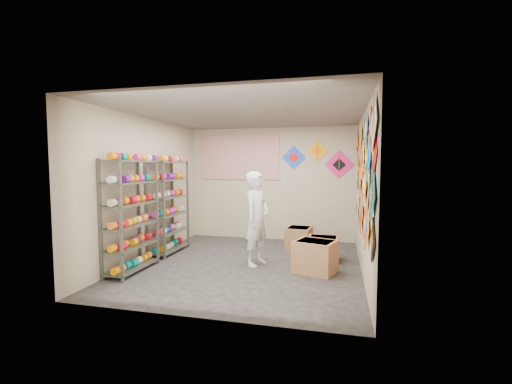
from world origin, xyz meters
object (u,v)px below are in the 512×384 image
(shelf_rack_front, at_px, (131,216))
(carton_a, at_px, (315,257))
(shopkeeper, at_px, (257,218))
(carton_c, at_px, (299,239))
(carton_b, at_px, (323,249))
(shelf_rack_back, at_px, (169,207))

(shelf_rack_front, height_order, carton_a, shelf_rack_front)
(shopkeeper, distance_m, carton_c, 1.55)
(shelf_rack_front, xyz_separation_m, shopkeeper, (1.96, 0.89, -0.11))
(carton_a, xyz_separation_m, carton_b, (0.10, 0.77, -0.04))
(shopkeeper, bearing_deg, carton_a, -84.12)
(shelf_rack_front, distance_m, carton_b, 3.51)
(shopkeeper, bearing_deg, carton_c, -8.71)
(carton_c, bearing_deg, shopkeeper, -109.43)
(shelf_rack_back, xyz_separation_m, shopkeeper, (1.96, -0.41, -0.11))
(shelf_rack_back, height_order, carton_a, shelf_rack_back)
(carton_b, xyz_separation_m, carton_c, (-0.54, 0.72, 0.01))
(shelf_rack_back, xyz_separation_m, carton_c, (2.57, 0.87, -0.71))
(shelf_rack_back, bearing_deg, carton_a, -11.61)
(shelf_rack_back, relative_size, shopkeeper, 1.13)
(shopkeeper, distance_m, carton_a, 1.22)
(shopkeeper, bearing_deg, shelf_rack_back, 95.17)
(shelf_rack_back, height_order, carton_b, shelf_rack_back)
(shelf_rack_front, xyz_separation_m, carton_b, (3.12, 1.45, -0.72))
(shelf_rack_back, height_order, carton_c, shelf_rack_back)
(carton_b, bearing_deg, shelf_rack_back, -176.02)
(shelf_rack_back, distance_m, carton_b, 3.20)
(shopkeeper, xyz_separation_m, carton_c, (0.62, 1.28, -0.60))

